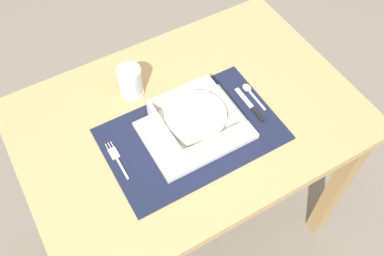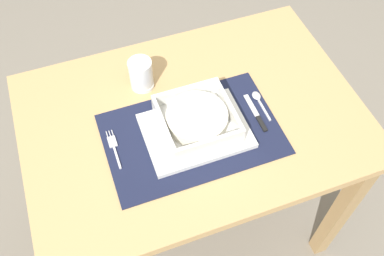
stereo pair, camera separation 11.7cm
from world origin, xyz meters
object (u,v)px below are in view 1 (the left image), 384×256
at_px(dining_table, 189,138).
at_px(drinking_glass, 131,83).
at_px(porridge_bowl, 196,119).
at_px(fork, 116,157).
at_px(butter_knife, 251,106).
at_px(condiment_saucer, 134,91).
at_px(spoon, 249,90).

xyz_separation_m(dining_table, drinking_glass, (-0.10, 0.16, 0.15)).
bearing_deg(dining_table, porridge_bowl, -96.87).
bearing_deg(fork, drinking_glass, 54.95).
xyz_separation_m(dining_table, butter_knife, (0.17, -0.06, 0.12)).
relative_size(fork, butter_knife, 0.93).
relative_size(porridge_bowl, condiment_saucer, 3.18).
xyz_separation_m(dining_table, porridge_bowl, (-0.01, -0.05, 0.15)).
relative_size(butter_knife, condiment_saucer, 2.22).
bearing_deg(drinking_glass, butter_knife, -39.38).
bearing_deg(condiment_saucer, fork, -127.37).
height_order(porridge_bowl, drinking_glass, drinking_glass).
relative_size(porridge_bowl, butter_knife, 1.43).
bearing_deg(porridge_bowl, butter_knife, -5.76).
bearing_deg(butter_knife, porridge_bowl, 178.29).
height_order(dining_table, condiment_saucer, condiment_saucer).
xyz_separation_m(porridge_bowl, fork, (-0.23, 0.02, -0.04)).
xyz_separation_m(dining_table, condiment_saucer, (-0.10, 0.16, 0.12)).
bearing_deg(porridge_bowl, dining_table, 83.13).
bearing_deg(spoon, butter_knife, -119.76).
height_order(spoon, drinking_glass, drinking_glass).
distance_m(porridge_bowl, condiment_saucer, 0.22).
height_order(porridge_bowl, spoon, porridge_bowl).
relative_size(porridge_bowl, drinking_glass, 2.03).
bearing_deg(drinking_glass, condiment_saucer, -57.95).
distance_m(spoon, condiment_saucer, 0.34).
height_order(porridge_bowl, fork, porridge_bowl).
distance_m(dining_table, drinking_glass, 0.25).
bearing_deg(butter_knife, drinking_glass, 144.66).
bearing_deg(fork, porridge_bowl, -3.90).
relative_size(dining_table, fork, 7.55).
height_order(fork, condiment_saucer, condiment_saucer).
relative_size(dining_table, spoon, 8.75).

